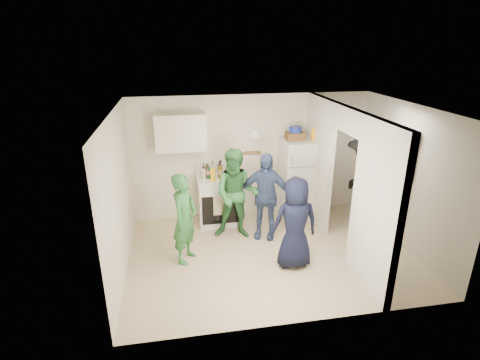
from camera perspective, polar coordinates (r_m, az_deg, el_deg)
name	(u,v)px	position (r m, az deg, el deg)	size (l,w,h in m)	color
floor	(270,254)	(6.63, 4.65, -11.13)	(4.80, 4.80, 0.00)	beige
wall_back	(251,156)	(7.63, 1.74, 3.62)	(4.80, 4.80, 0.00)	silver
wall_front	(309,239)	(4.61, 10.43, -8.78)	(4.80, 4.80, 0.00)	silver
wall_left	(119,197)	(5.95, -17.99, -2.49)	(3.40, 3.40, 0.00)	silver
wall_right	(408,178)	(7.05, 24.20, 0.30)	(3.40, 3.40, 0.00)	silver
ceiling	(275,109)	(5.72, 5.39, 10.65)	(4.80, 4.80, 0.00)	white
partition_pier_back	(318,162)	(7.42, 11.82, 2.68)	(0.12, 1.20, 2.50)	silver
partition_pier_front	(376,210)	(5.58, 19.99, -4.32)	(0.12, 1.20, 2.50)	silver
partition_header	(349,120)	(6.18, 16.25, 8.79)	(0.12, 1.00, 0.40)	silver
stove	(218,200)	(7.48, -3.30, -3.00)	(0.82, 0.68, 0.97)	white
upper_cabinet	(181,132)	(7.15, -9.05, 7.18)	(0.95, 0.34, 0.70)	silver
fridge	(298,179)	(7.67, 8.86, 0.08)	(0.68, 0.66, 1.64)	silver
wicker_basket	(295,136)	(7.42, 8.38, 6.66)	(0.35, 0.25, 0.15)	brown
blue_bowl	(295,129)	(7.39, 8.43, 7.63)	(0.24, 0.24, 0.11)	#162699
yellow_cup_stack_top	(314,135)	(7.37, 11.14, 6.81)	(0.09, 0.09, 0.25)	#FFA715
wall_clock	(254,135)	(7.50, 2.19, 6.88)	(0.22, 0.22, 0.03)	white
spice_shelf	(252,152)	(7.55, 1.83, 4.24)	(0.35, 0.08, 0.03)	olive
nook_window	(404,152)	(7.08, 23.66, 3.88)	(0.03, 0.70, 0.80)	black
nook_window_frame	(403,152)	(7.08, 23.56, 3.88)	(0.04, 0.76, 0.86)	white
nook_valance	(405,133)	(6.98, 23.80, 6.62)	(0.04, 0.82, 0.18)	white
yellow_cup_stack_stove	(213,175)	(7.04, -4.16, 0.79)	(0.09, 0.09, 0.25)	yellow
red_cup	(231,177)	(7.12, -1.44, 0.52)	(0.09, 0.09, 0.12)	#B00B20
person_green_left	(185,218)	(6.15, -8.44, -5.81)	(0.56, 0.37, 1.53)	#2E753C
person_green_center	(236,194)	(6.78, -0.55, -2.21)	(0.82, 0.64, 1.70)	#337539
person_denim	(265,196)	(6.81, 3.80, -2.47)	(0.96, 0.40, 1.63)	#38527B
person_navy	(295,223)	(6.01, 8.37, -6.53)	(0.74, 0.48, 1.52)	black
person_nook	(363,183)	(7.32, 18.24, -0.47)	(1.26, 0.73, 1.95)	black
bottle_a	(204,169)	(7.35, -5.54, 1.61)	(0.07, 0.07, 0.25)	brown
bottle_b	(208,171)	(7.17, -4.87, 1.38)	(0.07, 0.07, 0.30)	#184A22
bottle_c	(213,168)	(7.38, -4.20, 1.87)	(0.06, 0.06, 0.28)	silver
bottle_d	(220,170)	(7.18, -3.10, 1.55)	(0.08, 0.08, 0.32)	brown
bottle_e	(221,167)	(7.42, -2.93, 2.03)	(0.08, 0.08, 0.28)	#A7B1B9
bottle_f	(227,170)	(7.29, -1.92, 1.56)	(0.07, 0.07, 0.25)	#13341E
bottle_g	(231,167)	(7.43, -1.42, 2.00)	(0.06, 0.06, 0.26)	brown
bottle_h	(204,172)	(7.12, -5.56, 1.16)	(0.06, 0.06, 0.29)	#B5B5C2
bottle_i	(219,168)	(7.34, -3.16, 1.86)	(0.07, 0.07, 0.29)	#5C2F0F
bottle_j	(235,171)	(7.19, -0.82, 1.32)	(0.06, 0.06, 0.26)	#1D572C
bottle_k	(207,170)	(7.25, -5.11, 1.49)	(0.06, 0.06, 0.28)	brown
bottle_l	(227,172)	(7.13, -2.01, 1.16)	(0.07, 0.07, 0.26)	#9FA6AF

